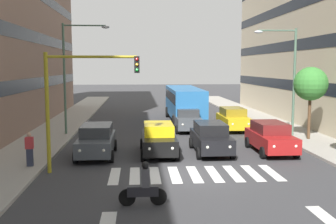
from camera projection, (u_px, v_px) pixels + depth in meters
ground_plane at (194, 174)px, 17.84m from camera, size 180.00×180.00×0.00m
crosswalk_markings at (194, 174)px, 17.84m from camera, size 7.65×2.80×0.01m
lane_arrow_0 at (327, 218)px, 12.66m from camera, size 0.50×2.20×0.01m
car_0 at (270, 137)px, 22.29m from camera, size 2.02×4.44×1.72m
car_1 at (211, 138)px, 22.13m from camera, size 2.02×4.44×1.72m
car_2 at (159, 139)px, 21.77m from camera, size 2.02×4.44×1.72m
car_3 at (96, 140)px, 21.32m from camera, size 2.02×4.44×1.72m
car_row2_0 at (233, 119)px, 30.09m from camera, size 2.02×4.44×1.72m
car_row2_1 at (187, 119)px, 29.90m from camera, size 2.02×4.44×1.72m
bus_behind_traffic at (184, 101)px, 34.70m from camera, size 2.78×10.50×3.00m
motorcycle_with_rider at (144, 188)px, 13.77m from camera, size 1.70×0.36×1.57m
traffic_light_gantry at (74, 93)px, 17.77m from camera, size 4.27×0.36×5.50m
street_lamp_left at (288, 72)px, 25.43m from camera, size 2.81×0.28×7.15m
street_lamp_right at (72, 67)px, 27.31m from camera, size 3.27×0.28×7.68m
street_tree_1 at (311, 84)px, 25.37m from camera, size 2.18×2.18×4.70m
pedestrian_waiting at (30, 148)px, 18.62m from camera, size 0.36×0.24×1.63m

